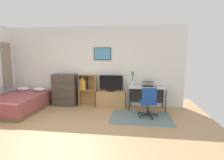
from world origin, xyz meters
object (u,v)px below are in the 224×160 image
at_px(bed, 19,103).
at_px(bamboo_vase, 133,78).
at_px(tv_stand, 111,99).
at_px(computer_mouse, 156,86).
at_px(laptop, 148,84).
at_px(dresser, 65,90).
at_px(office_chair, 148,102).
at_px(desk, 147,90).
at_px(television, 111,83).
at_px(bookshelf, 86,88).

xyz_separation_m(bed, bamboo_vase, (3.54, 0.84, 0.73)).
relative_size(bed, tv_stand, 2.06).
bearing_deg(computer_mouse, tv_stand, 174.94).
distance_m(tv_stand, bamboo_vase, 1.01).
relative_size(bed, laptop, 4.63).
bearing_deg(tv_stand, dresser, -179.46).
bearing_deg(office_chair, desk, 83.31).
height_order(tv_stand, desk, desk).
bearing_deg(television, bamboo_vase, 7.04).
relative_size(dresser, bamboo_vase, 2.35).
distance_m(desk, laptop, 0.20).
height_order(laptop, bamboo_vase, bamboo_vase).
relative_size(office_chair, bamboo_vase, 1.86).
bearing_deg(bed, laptop, 10.56).
bearing_deg(television, desk, -0.26).
xyz_separation_m(laptop, bamboo_vase, (-0.49, 0.07, 0.18)).
bearing_deg(bamboo_vase, television, -172.96).
bearing_deg(laptop, bookshelf, 174.02).
xyz_separation_m(tv_stand, television, (0.00, -0.02, 0.54)).
xyz_separation_m(tv_stand, bamboo_vase, (0.71, 0.07, 0.72)).
relative_size(desk, computer_mouse, 11.13).
xyz_separation_m(desk, laptop, (0.03, 0.02, 0.20)).
xyz_separation_m(television, office_chair, (1.17, -0.85, -0.35)).
relative_size(desk, bamboo_vase, 2.50).
height_order(bookshelf, computer_mouse, bookshelf).
distance_m(dresser, computer_mouse, 3.07).
bearing_deg(bamboo_vase, tv_stand, -174.74).
xyz_separation_m(bookshelf, laptop, (2.07, -0.06, 0.18)).
bearing_deg(tv_stand, desk, -1.35).
relative_size(bed, office_chair, 2.26).
bearing_deg(office_chair, tv_stand, 136.82).
xyz_separation_m(bed, television, (2.83, 0.75, 0.55)).
bearing_deg(laptop, tv_stand, 175.30).
relative_size(bookshelf, tv_stand, 1.14).
distance_m(bed, bamboo_vase, 3.71).
bearing_deg(tv_stand, laptop, -0.47).
bearing_deg(desk, bookshelf, 177.73).
relative_size(bookshelf, computer_mouse, 10.40).
xyz_separation_m(bookshelf, office_chair, (2.04, -0.93, -0.17)).
distance_m(office_chair, laptop, 0.93).
relative_size(tv_stand, television, 1.21).
relative_size(television, laptop, 1.86).
relative_size(dresser, television, 1.39).
relative_size(bed, computer_mouse, 18.72).
bearing_deg(television, laptop, 0.59).
bearing_deg(television, bed, -165.18).
bearing_deg(bed, tv_stand, 15.11).
relative_size(computer_mouse, bamboo_vase, 0.22).
bearing_deg(television, office_chair, -36.20).
relative_size(dresser, tv_stand, 1.15).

